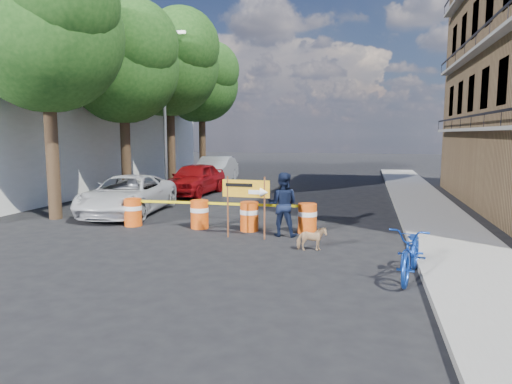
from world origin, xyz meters
The scene contains 19 objects.
ground centered at (0.00, 0.00, 0.00)m, with size 120.00×120.00×0.00m, color black.
sidewalk_east centered at (6.20, 6.00, 0.07)m, with size 2.40×40.00×0.15m, color gray.
white_building centered at (-13.00, 10.00, 3.00)m, with size 8.00×22.00×6.00m, color silver.
tree_near centered at (-6.73, 2.00, 6.36)m, with size 5.46×5.20×9.15m.
tree_mid_a centered at (-6.74, 7.00, 6.01)m, with size 5.25×5.00×8.68m.
tree_mid_b centered at (-6.73, 12.00, 6.71)m, with size 5.67×5.40×9.62m.
tree_far centered at (-6.74, 17.00, 6.22)m, with size 5.04×4.80×8.84m.
streetlamp centered at (-5.93, 9.50, 4.38)m, with size 1.25×0.18×8.00m.
barrel_far_left centered at (-3.50, 1.49, 0.47)m, with size 0.58×0.58×0.90m.
barrel_mid_left centered at (-1.26, 1.65, 0.47)m, with size 0.58×0.58×0.90m.
barrel_mid_right centered at (0.37, 1.64, 0.47)m, with size 0.58×0.58×0.90m.
barrel_far_right centered at (2.15, 1.74, 0.47)m, with size 0.58×0.58×0.90m.
detour_sign centered at (0.70, 0.62, 1.30)m, with size 1.39×0.26×1.79m.
pedestrian centered at (1.49, 1.20, 0.94)m, with size 0.91×0.71×1.88m, color black.
bicycle centered at (4.80, -2.11, 1.08)m, with size 0.76×1.14×2.17m, color #133A9F.
dog centered at (2.52, -0.34, 0.31)m, with size 0.34×0.74×0.63m, color tan.
suv_white centered at (-4.80, 3.50, 0.72)m, with size 2.38×5.16×1.43m, color silver.
sedan_red centered at (-4.36, 9.21, 0.79)m, with size 1.86×4.61×1.57m, color maroon.
sedan_silver centered at (-4.80, 13.74, 0.83)m, with size 1.75×5.02×1.66m, color #B7BABF.
Camera 1 is at (3.82, -11.77, 2.98)m, focal length 32.00 mm.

